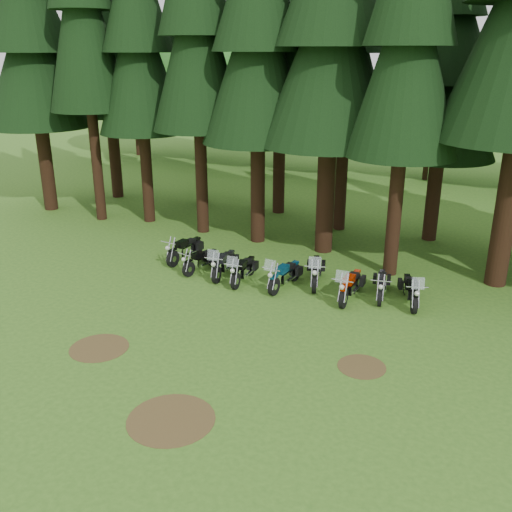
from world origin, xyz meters
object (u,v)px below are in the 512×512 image
(motorcycle_4, at_px, (284,276))
(motorcycle_8, at_px, (411,291))
(motorcycle_0, at_px, (185,250))
(motorcycle_6, at_px, (350,286))
(motorcycle_1, at_px, (201,261))
(motorcycle_7, at_px, (381,286))
(motorcycle_2, at_px, (224,264))
(motorcycle_3, at_px, (243,271))
(motorcycle_5, at_px, (315,272))

(motorcycle_4, height_order, motorcycle_8, motorcycle_4)
(motorcycle_0, bearing_deg, motorcycle_6, -0.38)
(motorcycle_0, distance_m, motorcycle_8, 9.59)
(motorcycle_0, relative_size, motorcycle_1, 1.14)
(motorcycle_4, relative_size, motorcycle_7, 1.10)
(motorcycle_1, distance_m, motorcycle_2, 1.09)
(motorcycle_4, bearing_deg, motorcycle_8, 13.46)
(motorcycle_1, relative_size, motorcycle_8, 0.93)
(motorcycle_1, distance_m, motorcycle_3, 2.10)
(motorcycle_0, xyz_separation_m, motorcycle_3, (3.32, -0.99, -0.02))
(motorcycle_7, xyz_separation_m, motorcycle_8, (1.09, -0.11, 0.03))
(motorcycle_8, bearing_deg, motorcycle_3, 166.24)
(motorcycle_6, bearing_deg, motorcycle_5, 153.62)
(motorcycle_3, xyz_separation_m, motorcycle_4, (1.67, 0.18, 0.02))
(motorcycle_3, xyz_separation_m, motorcycle_7, (5.18, 0.96, -0.02))
(motorcycle_5, distance_m, motorcycle_8, 3.68)
(motorcycle_0, height_order, motorcycle_6, motorcycle_6)
(motorcycle_0, relative_size, motorcycle_5, 0.99)
(motorcycle_1, distance_m, motorcycle_8, 8.37)
(motorcycle_6, distance_m, motorcycle_7, 1.18)
(motorcycle_5, distance_m, motorcycle_6, 1.79)
(motorcycle_0, relative_size, motorcycle_2, 1.01)
(motorcycle_7, bearing_deg, motorcycle_5, 166.18)
(motorcycle_5, height_order, motorcycle_6, motorcycle_5)
(motorcycle_2, distance_m, motorcycle_5, 3.68)
(motorcycle_1, relative_size, motorcycle_2, 0.88)
(motorcycle_0, height_order, motorcycle_3, motorcycle_3)
(motorcycle_0, xyz_separation_m, motorcycle_7, (8.50, -0.04, -0.04))
(motorcycle_3, height_order, motorcycle_7, motorcycle_3)
(motorcycle_2, height_order, motorcycle_4, motorcycle_4)
(motorcycle_7, bearing_deg, motorcycle_3, 178.24)
(motorcycle_5, height_order, motorcycle_8, motorcycle_5)
(motorcycle_4, distance_m, motorcycle_8, 4.65)
(motorcycle_5, bearing_deg, motorcycle_7, -19.93)
(motorcycle_5, bearing_deg, motorcycle_3, -176.72)
(motorcycle_0, xyz_separation_m, motorcycle_2, (2.33, -0.78, 0.00))
(motorcycle_2, bearing_deg, motorcycle_6, -7.40)
(motorcycle_1, xyz_separation_m, motorcycle_5, (4.68, 0.77, 0.08))
(motorcycle_1, bearing_deg, motorcycle_2, 8.48)
(motorcycle_3, relative_size, motorcycle_5, 0.94)
(motorcycle_4, bearing_deg, motorcycle_2, -175.67)
(motorcycle_3, bearing_deg, motorcycle_1, 167.87)
(motorcycle_5, bearing_deg, motorcycle_2, 174.40)
(motorcycle_7, bearing_deg, motorcycle_8, -18.09)
(motorcycle_2, relative_size, motorcycle_5, 0.98)
(motorcycle_5, bearing_deg, motorcycle_6, -43.32)
(motorcycle_3, height_order, motorcycle_8, motorcycle_8)
(motorcycle_6, bearing_deg, motorcycle_2, 179.19)
(motorcycle_0, height_order, motorcycle_1, motorcycle_0)
(motorcycle_5, bearing_deg, motorcycle_4, -155.76)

